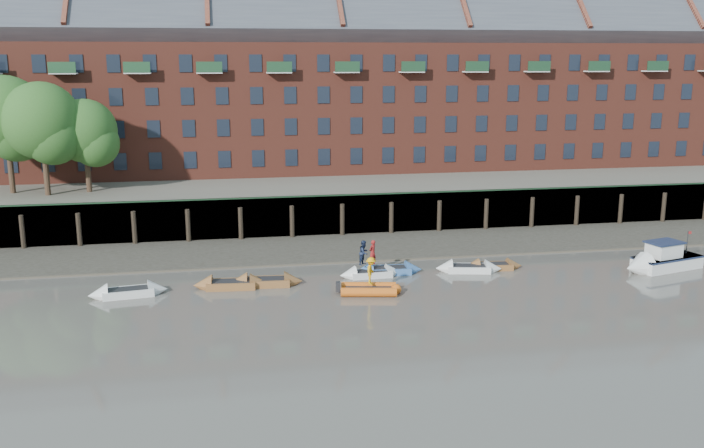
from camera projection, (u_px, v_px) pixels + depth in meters
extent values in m
plane|color=#5B554E|center=(448.00, 332.00, 38.87)|extent=(220.00, 220.00, 0.00)
cube|color=#3D382F|center=(377.00, 246.00, 56.15)|extent=(110.00, 8.00, 0.50)
cube|color=#4C4336|center=(386.00, 258.00, 52.89)|extent=(110.00, 1.60, 0.10)
cube|color=#2D2A26|center=(365.00, 214.00, 60.02)|extent=(110.00, 0.80, 3.20)
cylinder|color=black|center=(22.00, 232.00, 55.02)|extent=(0.36, 0.36, 2.60)
cylinder|color=black|center=(79.00, 230.00, 55.70)|extent=(0.36, 0.36, 2.60)
cylinder|color=black|center=(134.00, 228.00, 56.39)|extent=(0.36, 0.36, 2.60)
cylinder|color=black|center=(188.00, 226.00, 57.07)|extent=(0.36, 0.36, 2.60)
cylinder|color=black|center=(241.00, 224.00, 57.75)|extent=(0.36, 0.36, 2.60)
cylinder|color=black|center=(292.00, 222.00, 58.44)|extent=(0.36, 0.36, 2.60)
cylinder|color=black|center=(342.00, 220.00, 59.12)|extent=(0.36, 0.36, 2.60)
cylinder|color=black|center=(391.00, 218.00, 59.80)|extent=(0.36, 0.36, 2.60)
cylinder|color=black|center=(439.00, 216.00, 60.49)|extent=(0.36, 0.36, 2.60)
cylinder|color=black|center=(486.00, 215.00, 61.17)|extent=(0.36, 0.36, 2.60)
cylinder|color=black|center=(532.00, 213.00, 61.85)|extent=(0.36, 0.36, 2.60)
cylinder|color=black|center=(577.00, 211.00, 62.54)|extent=(0.36, 0.36, 2.60)
cylinder|color=black|center=(621.00, 209.00, 63.22)|extent=(0.36, 0.36, 2.60)
cylinder|color=black|center=(664.00, 208.00, 63.90)|extent=(0.36, 0.36, 2.60)
cube|color=#264C2D|center=(366.00, 194.00, 59.37)|extent=(110.00, 0.06, 0.10)
cube|color=#5E594D|center=(339.00, 185.00, 73.08)|extent=(110.00, 28.00, 3.20)
cube|color=brown|center=(337.00, 107.00, 72.35)|extent=(80.00, 10.00, 12.00)
cube|color=#42444C|center=(337.00, 30.00, 70.75)|extent=(80.60, 15.56, 15.56)
cube|color=black|center=(11.00, 164.00, 63.51)|extent=(1.10, 0.12, 1.50)
cube|color=black|center=(48.00, 163.00, 64.02)|extent=(1.10, 0.12, 1.50)
cube|color=black|center=(84.00, 162.00, 64.53)|extent=(1.10, 0.12, 1.50)
cube|color=black|center=(120.00, 162.00, 65.05)|extent=(1.10, 0.12, 1.50)
cube|color=black|center=(156.00, 161.00, 65.56)|extent=(1.10, 0.12, 1.50)
cube|color=black|center=(190.00, 160.00, 66.07)|extent=(1.10, 0.12, 1.50)
cube|color=black|center=(224.00, 159.00, 66.58)|extent=(1.10, 0.12, 1.50)
cube|color=black|center=(258.00, 158.00, 67.10)|extent=(1.10, 0.12, 1.50)
cube|color=black|center=(291.00, 158.00, 67.61)|extent=(1.10, 0.12, 1.50)
cube|color=black|center=(324.00, 157.00, 68.12)|extent=(1.10, 0.12, 1.50)
cube|color=black|center=(356.00, 156.00, 68.63)|extent=(1.10, 0.12, 1.50)
cube|color=black|center=(388.00, 155.00, 69.15)|extent=(1.10, 0.12, 1.50)
cube|color=black|center=(419.00, 155.00, 69.66)|extent=(1.10, 0.12, 1.50)
cube|color=black|center=(450.00, 154.00, 70.17)|extent=(1.10, 0.12, 1.50)
cube|color=black|center=(480.00, 153.00, 70.68)|extent=(1.10, 0.12, 1.50)
cube|color=black|center=(510.00, 152.00, 71.20)|extent=(1.10, 0.12, 1.50)
cube|color=black|center=(540.00, 152.00, 71.71)|extent=(1.10, 0.12, 1.50)
cube|color=black|center=(569.00, 151.00, 72.22)|extent=(1.10, 0.12, 1.50)
cube|color=black|center=(597.00, 150.00, 72.73)|extent=(1.10, 0.12, 1.50)
cube|color=black|center=(626.00, 150.00, 73.25)|extent=(1.10, 0.12, 1.50)
cube|color=black|center=(653.00, 149.00, 73.76)|extent=(1.10, 0.12, 1.50)
cube|color=black|center=(681.00, 148.00, 74.27)|extent=(1.10, 0.12, 1.50)
cube|color=black|center=(8.00, 131.00, 62.89)|extent=(1.10, 0.12, 1.50)
cube|color=black|center=(45.00, 131.00, 63.40)|extent=(1.10, 0.12, 1.50)
cube|color=black|center=(82.00, 130.00, 63.91)|extent=(1.10, 0.12, 1.50)
cube|color=black|center=(118.00, 130.00, 64.42)|extent=(1.10, 0.12, 1.50)
cube|color=black|center=(154.00, 129.00, 64.94)|extent=(1.10, 0.12, 1.50)
cube|color=black|center=(189.00, 128.00, 65.45)|extent=(1.10, 0.12, 1.50)
cube|color=black|center=(223.00, 128.00, 65.96)|extent=(1.10, 0.12, 1.50)
cube|color=black|center=(257.00, 127.00, 66.47)|extent=(1.10, 0.12, 1.50)
cube|color=black|center=(291.00, 127.00, 66.99)|extent=(1.10, 0.12, 1.50)
cube|color=black|center=(324.00, 126.00, 67.50)|extent=(1.10, 0.12, 1.50)
cube|color=black|center=(356.00, 126.00, 68.01)|extent=(1.10, 0.12, 1.50)
cube|color=black|center=(388.00, 125.00, 68.52)|extent=(1.10, 0.12, 1.50)
cube|color=black|center=(420.00, 125.00, 69.04)|extent=(1.10, 0.12, 1.50)
cube|color=black|center=(451.00, 124.00, 69.55)|extent=(1.10, 0.12, 1.50)
cube|color=black|center=(481.00, 124.00, 70.06)|extent=(1.10, 0.12, 1.50)
cube|color=black|center=(512.00, 123.00, 70.57)|extent=(1.10, 0.12, 1.50)
cube|color=black|center=(541.00, 123.00, 71.09)|extent=(1.10, 0.12, 1.50)
cube|color=black|center=(571.00, 122.00, 71.60)|extent=(1.10, 0.12, 1.50)
cube|color=black|center=(600.00, 122.00, 72.11)|extent=(1.10, 0.12, 1.50)
cube|color=black|center=(628.00, 121.00, 72.62)|extent=(1.10, 0.12, 1.50)
cube|color=black|center=(656.00, 121.00, 73.14)|extent=(1.10, 0.12, 1.50)
cube|color=black|center=(684.00, 120.00, 73.65)|extent=(1.10, 0.12, 1.50)
cube|color=black|center=(4.00, 98.00, 62.27)|extent=(1.10, 0.12, 1.50)
cube|color=black|center=(42.00, 98.00, 62.78)|extent=(1.10, 0.12, 1.50)
cube|color=black|center=(79.00, 97.00, 63.29)|extent=(1.10, 0.12, 1.50)
cube|color=black|center=(116.00, 97.00, 63.80)|extent=(1.10, 0.12, 1.50)
cube|color=black|center=(152.00, 97.00, 64.32)|extent=(1.10, 0.12, 1.50)
cube|color=black|center=(187.00, 96.00, 64.83)|extent=(1.10, 0.12, 1.50)
cube|color=black|center=(222.00, 96.00, 65.34)|extent=(1.10, 0.12, 1.50)
cube|color=black|center=(256.00, 96.00, 65.85)|extent=(1.10, 0.12, 1.50)
cube|color=black|center=(290.00, 95.00, 66.37)|extent=(1.10, 0.12, 1.50)
cube|color=black|center=(324.00, 95.00, 66.88)|extent=(1.10, 0.12, 1.50)
cube|color=black|center=(356.00, 95.00, 67.39)|extent=(1.10, 0.12, 1.50)
cube|color=black|center=(389.00, 94.00, 67.90)|extent=(1.10, 0.12, 1.50)
cube|color=black|center=(420.00, 94.00, 68.42)|extent=(1.10, 0.12, 1.50)
cube|color=black|center=(452.00, 94.00, 68.93)|extent=(1.10, 0.12, 1.50)
cube|color=black|center=(483.00, 93.00, 69.44)|extent=(1.10, 0.12, 1.50)
cube|color=black|center=(513.00, 93.00, 69.95)|extent=(1.10, 0.12, 1.50)
cube|color=black|center=(543.00, 93.00, 70.47)|extent=(1.10, 0.12, 1.50)
cube|color=black|center=(573.00, 93.00, 70.98)|extent=(1.10, 0.12, 1.50)
cube|color=black|center=(602.00, 92.00, 71.49)|extent=(1.10, 0.12, 1.50)
cube|color=black|center=(630.00, 92.00, 72.00)|extent=(1.10, 0.12, 1.50)
cube|color=black|center=(659.00, 92.00, 72.52)|extent=(1.10, 0.12, 1.50)
cube|color=black|center=(687.00, 92.00, 73.03)|extent=(1.10, 0.12, 1.50)
cube|color=black|center=(1.00, 64.00, 61.64)|extent=(1.10, 0.12, 1.50)
cube|color=black|center=(39.00, 64.00, 62.16)|extent=(1.10, 0.12, 1.50)
cube|color=black|center=(76.00, 64.00, 62.67)|extent=(1.10, 0.12, 1.50)
cube|color=black|center=(113.00, 63.00, 63.18)|extent=(1.10, 0.12, 1.50)
cube|color=black|center=(150.00, 63.00, 63.69)|extent=(1.10, 0.12, 1.50)
cube|color=black|center=(186.00, 63.00, 64.21)|extent=(1.10, 0.12, 1.50)
cube|color=black|center=(221.00, 63.00, 64.72)|extent=(1.10, 0.12, 1.50)
cube|color=black|center=(255.00, 63.00, 65.23)|extent=(1.10, 0.12, 1.50)
cube|color=black|center=(290.00, 63.00, 65.74)|extent=(1.10, 0.12, 1.50)
cube|color=black|center=(323.00, 63.00, 66.26)|extent=(1.10, 0.12, 1.50)
cube|color=black|center=(356.00, 63.00, 66.77)|extent=(1.10, 0.12, 1.50)
cube|color=black|center=(389.00, 63.00, 67.28)|extent=(1.10, 0.12, 1.50)
cube|color=black|center=(421.00, 63.00, 67.79)|extent=(1.10, 0.12, 1.50)
cube|color=black|center=(453.00, 63.00, 68.31)|extent=(1.10, 0.12, 1.50)
cube|color=black|center=(484.00, 63.00, 68.82)|extent=(1.10, 0.12, 1.50)
cube|color=black|center=(514.00, 63.00, 69.33)|extent=(1.10, 0.12, 1.50)
cube|color=black|center=(545.00, 63.00, 69.84)|extent=(1.10, 0.12, 1.50)
cube|color=black|center=(574.00, 63.00, 70.36)|extent=(1.10, 0.12, 1.50)
cube|color=black|center=(604.00, 63.00, 70.87)|extent=(1.10, 0.12, 1.50)
cube|color=black|center=(633.00, 62.00, 71.38)|extent=(1.10, 0.12, 1.50)
cube|color=black|center=(661.00, 62.00, 71.89)|extent=(1.10, 0.12, 1.50)
cube|color=black|center=(689.00, 62.00, 72.41)|extent=(1.10, 0.12, 1.50)
cylinder|color=#3A281C|center=(46.00, 166.00, 58.80)|extent=(0.44, 0.44, 4.75)
sphere|color=#2E5C21|center=(41.00, 121.00, 58.02)|extent=(6.08, 6.08, 6.08)
cylinder|color=#3A281C|center=(88.00, 167.00, 60.36)|extent=(0.44, 0.44, 4.00)
sphere|color=#2E5C21|center=(85.00, 131.00, 59.70)|extent=(5.12, 5.12, 5.12)
cylinder|color=#3A281C|center=(10.00, 162.00, 59.70)|extent=(0.44, 0.44, 5.00)
sphere|color=#2E5C21|center=(5.00, 116.00, 58.88)|extent=(6.40, 6.40, 6.40)
cube|color=silver|center=(128.00, 292.00, 44.55)|extent=(3.12, 1.74, 0.46)
cone|color=silver|center=(158.00, 290.00, 45.08)|extent=(1.33, 1.49, 1.34)
cone|color=silver|center=(98.00, 295.00, 44.02)|extent=(1.33, 1.49, 1.34)
cube|color=black|center=(128.00, 289.00, 44.50)|extent=(2.59, 1.34, 0.06)
cube|color=brown|center=(231.00, 284.00, 46.07)|extent=(3.09, 1.58, 0.47)
cone|color=brown|center=(260.00, 284.00, 46.23)|extent=(1.27, 1.44, 1.35)
cone|color=brown|center=(203.00, 285.00, 45.91)|extent=(1.27, 1.44, 1.35)
cube|color=black|center=(231.00, 281.00, 46.02)|extent=(2.57, 1.21, 0.06)
cube|color=brown|center=(266.00, 282.00, 46.57)|extent=(3.05, 1.55, 0.46)
cone|color=brown|center=(293.00, 281.00, 46.75)|extent=(1.24, 1.42, 1.34)
cone|color=brown|center=(238.00, 283.00, 46.40)|extent=(1.24, 1.42, 1.34)
cube|color=black|center=(266.00, 279.00, 46.53)|extent=(2.53, 1.18, 0.06)
cube|color=silver|center=(371.00, 274.00, 48.44)|extent=(2.71, 1.32, 0.42)
cone|color=silver|center=(394.00, 272.00, 48.78)|extent=(1.09, 1.25, 1.20)
cone|color=silver|center=(348.00, 275.00, 48.11)|extent=(1.09, 1.25, 1.20)
cube|color=black|center=(371.00, 271.00, 48.40)|extent=(2.25, 1.00, 0.06)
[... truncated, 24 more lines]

